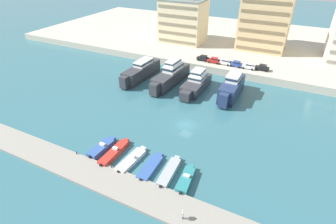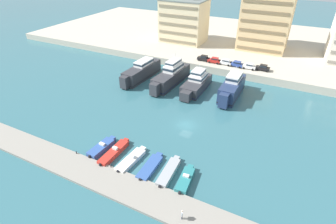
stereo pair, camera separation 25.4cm
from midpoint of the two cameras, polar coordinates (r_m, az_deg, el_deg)
ground_plane at (r=59.58m, az=4.11°, el=-2.81°), size 400.00×400.00×0.00m
quay_promenade at (r=116.57m, az=17.23°, el=14.24°), size 180.00×70.00×2.35m
pier_dock at (r=45.01m, az=-7.34°, el=-16.73°), size 120.00×5.82×0.50m
yacht_charcoal_far_left at (r=80.92m, az=-5.69°, el=8.78°), size 4.86×18.22×7.24m
yacht_charcoal_left at (r=76.93m, az=0.79°, el=7.91°), size 5.28×19.01×8.70m
yacht_charcoal_mid_left at (r=73.97m, az=6.27°, el=6.19°), size 5.02×15.75×7.42m
yacht_navy_center_left at (r=71.90m, az=13.80°, el=5.08°), size 4.27×15.57×7.82m
motorboat_blue_far_left at (r=53.79m, az=-14.08°, el=-7.50°), size 2.45×7.15×1.48m
motorboat_red_left at (r=52.18m, az=-11.50°, el=-8.58°), size 1.89×8.65×1.50m
motorboat_white_mid_left at (r=50.19m, az=-7.86°, el=-10.24°), size 2.58×8.08×1.35m
motorboat_blue_center_left at (r=48.50m, az=-3.73°, el=-11.83°), size 2.31×7.82×0.82m
motorboat_grey_center at (r=47.35m, az=0.35°, el=-12.90°), size 2.33×8.18×0.96m
motorboat_teal_center_right at (r=46.04m, az=3.99°, el=-14.49°), size 2.51×6.82×1.47m
car_black_far_left at (r=89.19m, az=7.89°, el=11.58°), size 4.11×1.94×1.80m
car_red_left at (r=87.86m, az=10.17°, el=11.07°), size 4.10×1.93×1.80m
car_white_mid_left at (r=87.07m, az=12.46°, el=10.62°), size 4.11×1.94×1.80m
car_blue_center_left at (r=86.27m, az=14.81°, el=10.11°), size 4.21×2.15×1.80m
car_white_center at (r=85.58m, az=17.36°, el=9.54°), size 4.13×1.98×1.80m
car_black_center_right at (r=85.76m, az=20.04°, el=9.10°), size 4.13×1.98×1.80m
apartment_block_far_left at (r=107.63m, az=3.57°, el=19.23°), size 16.76×12.54×17.90m
apartment_block_left at (r=105.11m, az=20.66°, el=17.97°), size 16.83×15.32×21.09m
pedestrian_near_edge at (r=40.38m, az=3.27°, el=-21.26°), size 0.38×0.66×1.78m
bollard_west at (r=53.60m, az=-19.20°, el=-8.28°), size 0.20×0.20×0.61m
bollard_west_mid at (r=49.02m, az=-12.21°, el=-11.36°), size 0.20×0.20×0.61m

